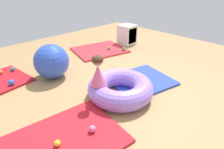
% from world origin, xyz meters
% --- Properties ---
extents(ground_plane, '(8.00, 8.00, 0.00)m').
position_xyz_m(ground_plane, '(0.00, 0.00, 0.00)').
color(ground_plane, tan).
extents(gym_mat_far_right, '(1.33, 1.21, 0.04)m').
position_xyz_m(gym_mat_far_right, '(0.54, -0.01, 0.02)').
color(gym_mat_far_right, '#2D47B7').
rests_on(gym_mat_far_right, ground).
extents(gym_mat_near_right, '(1.55, 1.38, 0.04)m').
position_xyz_m(gym_mat_near_right, '(1.09, 1.84, 0.02)').
color(gym_mat_near_right, red).
rests_on(gym_mat_near_right, ground).
extents(inflatable_cushion, '(1.10, 1.10, 0.33)m').
position_xyz_m(inflatable_cushion, '(-0.11, -0.08, 0.16)').
color(inflatable_cushion, '#9975EA').
rests_on(inflatable_cushion, ground).
extents(child_in_pink, '(0.31, 0.31, 0.48)m').
position_xyz_m(child_in_pink, '(-0.47, 0.07, 0.56)').
color(child_in_pink, '#E5608E').
rests_on(child_in_pink, inflatable_cushion).
extents(play_ball_green, '(0.08, 0.08, 0.08)m').
position_xyz_m(play_ball_green, '(1.26, 1.64, 0.08)').
color(play_ball_green, green).
rests_on(play_ball_green, gym_mat_near_right).
extents(play_ball_yellow, '(0.08, 0.08, 0.08)m').
position_xyz_m(play_ball_yellow, '(-1.44, -0.31, 0.08)').
color(play_ball_yellow, yellow).
rests_on(play_ball_yellow, gym_mat_near_left).
extents(play_ball_orange, '(0.08, 0.08, 0.08)m').
position_xyz_m(play_ball_orange, '(-1.32, 2.15, 0.08)').
color(play_ball_orange, orange).
rests_on(play_ball_orange, gym_mat_far_left).
extents(play_ball_teal, '(0.08, 0.08, 0.08)m').
position_xyz_m(play_ball_teal, '(-1.09, 2.13, 0.08)').
color(play_ball_teal, teal).
rests_on(play_ball_teal, gym_mat_far_left).
extents(play_ball_blue, '(0.11, 0.11, 0.11)m').
position_xyz_m(play_ball_blue, '(-1.32, 1.54, 0.09)').
color(play_ball_blue, blue).
rests_on(play_ball_blue, gym_mat_far_left).
extents(play_ball_pink, '(0.09, 0.09, 0.09)m').
position_xyz_m(play_ball_pink, '(-1.00, -0.42, 0.09)').
color(play_ball_pink, pink).
rests_on(play_ball_pink, gym_mat_near_left).
extents(play_ball_green_second, '(0.09, 0.09, 0.09)m').
position_xyz_m(play_ball_green_second, '(1.49, 1.31, 0.09)').
color(play_ball_green_second, green).
rests_on(play_ball_green_second, gym_mat_near_right).
extents(exercise_ball_large, '(0.68, 0.68, 0.68)m').
position_xyz_m(exercise_ball_large, '(-0.57, 1.35, 0.34)').
color(exercise_ball_large, blue).
rests_on(exercise_ball_large, ground).
extents(storage_cube, '(0.44, 0.44, 0.56)m').
position_xyz_m(storage_cube, '(2.08, 1.71, 0.28)').
color(storage_cube, white).
rests_on(storage_cube, ground).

